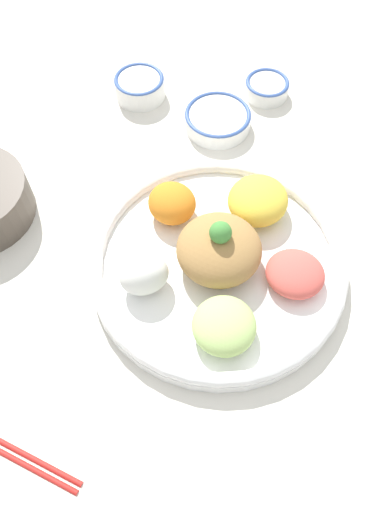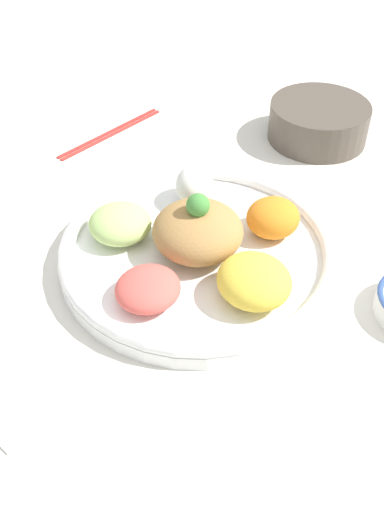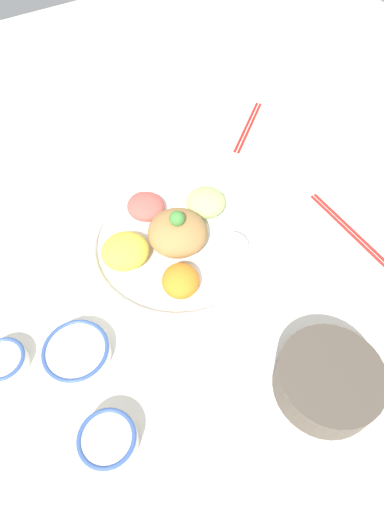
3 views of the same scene
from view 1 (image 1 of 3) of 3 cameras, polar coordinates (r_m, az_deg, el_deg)
ground_plane at (r=0.75m, az=0.86°, el=-1.70°), size 2.40×2.40×0.00m
salad_platter at (r=0.73m, az=3.14°, el=-0.24°), size 0.38×0.38×0.11m
sauce_bowl_red at (r=1.00m, az=8.55°, el=18.53°), size 0.08×0.08×0.03m
rice_bowl_blue at (r=0.98m, az=-6.00°, el=18.76°), size 0.09×0.09×0.04m
sauce_bowl_dark at (r=0.92m, az=2.96°, el=15.37°), size 0.12×0.12×0.03m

